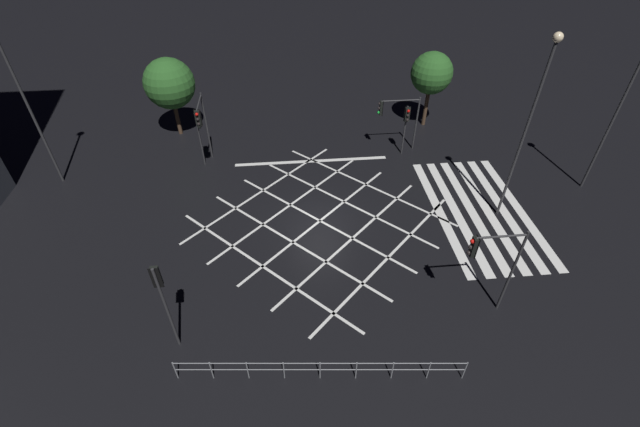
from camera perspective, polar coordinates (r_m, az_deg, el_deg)
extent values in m
plane|color=black|center=(23.24, 0.00, -0.98)|extent=(200.00, 200.00, 0.00)
cube|color=silver|center=(24.65, 15.74, 0.04)|extent=(9.82, 0.50, 0.01)
cube|color=silver|center=(24.97, 17.68, 0.17)|extent=(9.82, 0.50, 0.01)
cube|color=silver|center=(25.32, 19.57, 0.29)|extent=(9.82, 0.50, 0.01)
cube|color=silver|center=(25.70, 21.40, 0.41)|extent=(9.82, 0.50, 0.01)
cube|color=silver|center=(26.10, 23.18, 0.53)|extent=(9.82, 0.50, 0.01)
cube|color=silver|center=(26.52, 24.90, 0.64)|extent=(9.82, 0.50, 0.01)
cube|color=silver|center=(26.02, 6.14, 3.89)|extent=(8.58, 8.58, 0.01)
cube|color=silver|center=(21.48, 9.07, -5.82)|extent=(8.58, 8.58, 0.01)
cube|color=silver|center=(24.57, 3.24, 1.60)|extent=(8.58, 8.58, 0.01)
cube|color=silver|center=(22.27, 4.34, -3.31)|extent=(8.58, 8.58, 0.01)
cube|color=silver|center=(23.23, 0.00, -0.98)|extent=(8.58, 8.58, 0.01)
cube|color=silver|center=(23.23, 0.00, -0.98)|extent=(8.58, 8.58, 0.01)
cube|color=silver|center=(22.03, -3.62, -3.84)|extent=(8.58, 8.58, 0.01)
cube|color=silver|center=(24.36, -3.96, 1.16)|extent=(8.58, 8.58, 0.01)
cube|color=silver|center=(20.99, -7.65, -7.00)|extent=(8.58, 8.58, 0.01)
cube|color=silver|center=(25.62, -7.57, 3.10)|extent=(8.58, 8.58, 0.01)
cube|color=silver|center=(27.99, -1.18, 6.99)|extent=(0.30, 9.82, 0.01)
cylinder|color=#2D2D30|center=(28.20, -14.86, 11.14)|extent=(0.11, 0.11, 4.46)
cylinder|color=#2D2D30|center=(26.38, -15.87, 14.01)|extent=(2.06, 0.09, 0.09)
cube|color=black|center=(25.66, -15.96, 12.11)|extent=(0.16, 0.28, 0.90)
sphere|color=red|center=(25.43, -16.11, 12.58)|extent=(0.18, 0.18, 0.18)
sphere|color=black|center=(25.56, -15.99, 11.99)|extent=(0.18, 0.18, 0.18)
sphere|color=black|center=(25.70, -15.87, 11.40)|extent=(0.18, 0.18, 0.18)
cube|color=black|center=(25.74, -15.94, 12.20)|extent=(0.02, 0.36, 0.98)
cylinder|color=#2D2D30|center=(28.48, 11.20, 10.79)|extent=(0.11, 0.11, 3.38)
cube|color=black|center=(27.82, 11.58, 12.79)|extent=(0.16, 0.28, 0.90)
sphere|color=red|center=(27.59, 11.72, 13.23)|extent=(0.18, 0.18, 0.18)
sphere|color=black|center=(27.73, 11.64, 12.68)|extent=(0.18, 0.18, 0.18)
sphere|color=black|center=(27.86, 11.56, 12.14)|extent=(0.18, 0.18, 0.18)
cube|color=black|center=(27.90, 11.53, 12.87)|extent=(0.02, 0.36, 0.98)
cylinder|color=#2D2D30|center=(19.14, 24.16, -7.22)|extent=(0.11, 0.11, 4.50)
cylinder|color=#2D2D30|center=(17.32, 23.10, -2.83)|extent=(0.09, 1.99, 0.09)
cube|color=black|center=(17.18, 19.77, -4.21)|extent=(0.28, 0.16, 0.90)
sphere|color=red|center=(16.94, 19.65, -3.52)|extent=(0.18, 0.18, 0.18)
sphere|color=black|center=(17.14, 19.43, -4.25)|extent=(0.18, 0.18, 0.18)
sphere|color=black|center=(17.34, 19.22, -4.96)|extent=(0.18, 0.18, 0.18)
cube|color=black|center=(17.22, 20.05, -4.18)|extent=(0.36, 0.02, 0.98)
cylinder|color=#2D2D30|center=(29.12, 12.69, 11.57)|extent=(0.11, 0.11, 3.67)
cylinder|color=#2D2D30|center=(28.04, 10.73, 14.58)|extent=(0.09, 2.45, 0.09)
cube|color=black|center=(27.93, 8.12, 13.75)|extent=(0.28, 0.16, 0.90)
sphere|color=black|center=(27.78, 7.95, 14.30)|extent=(0.18, 0.18, 0.18)
sphere|color=black|center=(27.91, 7.89, 13.75)|extent=(0.18, 0.18, 0.18)
sphere|color=green|center=(28.04, 7.84, 13.20)|extent=(0.18, 0.18, 0.18)
cube|color=black|center=(27.96, 8.31, 13.75)|extent=(0.36, 0.02, 0.98)
cylinder|color=#2D2D30|center=(27.78, -15.69, 9.47)|extent=(0.11, 0.11, 3.58)
cube|color=black|center=(27.16, -15.89, 11.83)|extent=(0.28, 0.16, 0.90)
sphere|color=black|center=(27.01, -15.77, 12.41)|extent=(0.18, 0.18, 0.18)
sphere|color=orange|center=(27.14, -15.65, 11.85)|extent=(0.18, 0.18, 0.18)
sphere|color=black|center=(27.27, -15.54, 11.30)|extent=(0.18, 0.18, 0.18)
cube|color=black|center=(27.18, -16.08, 11.81)|extent=(0.36, 0.02, 0.98)
cylinder|color=#2D2D30|center=(17.33, -19.72, -11.98)|extent=(0.11, 0.11, 4.43)
cube|color=black|center=(16.17, -20.97, -7.81)|extent=(0.16, 0.28, 0.90)
sphere|color=black|center=(16.04, -21.14, -6.79)|extent=(0.18, 0.18, 0.18)
sphere|color=black|center=(16.25, -20.89, -7.52)|extent=(0.18, 0.18, 0.18)
sphere|color=green|center=(16.46, -20.65, -8.23)|extent=(0.18, 0.18, 0.18)
cube|color=black|center=(16.11, -21.03, -8.04)|extent=(0.02, 0.36, 0.98)
cylinder|color=#2D2D30|center=(23.22, 25.39, 8.92)|extent=(0.14, 0.14, 9.36)
sphere|color=#F9E0B2|center=(21.47, 29.15, 19.85)|extent=(0.43, 0.43, 0.43)
cylinder|color=#2D2D30|center=(28.36, 34.16, 9.52)|extent=(0.14, 0.14, 7.92)
cylinder|color=#2D2D30|center=(28.50, -34.27, 11.49)|extent=(0.14, 0.14, 9.51)
cylinder|color=#473323|center=(32.14, -18.48, 12.03)|extent=(0.27, 0.27, 2.44)
sphere|color=#285B23|center=(31.14, -19.45, 16.02)|extent=(3.33, 3.33, 3.33)
cylinder|color=#473323|center=(32.57, 13.94, 13.66)|extent=(0.27, 0.27, 2.81)
sphere|color=#285B23|center=(31.60, 14.67, 17.66)|extent=(2.85, 2.85, 2.85)
cylinder|color=gray|center=(17.78, -18.73, -19.20)|extent=(0.05, 0.05, 1.05)
cylinder|color=gray|center=(17.42, -14.27, -19.61)|extent=(0.05, 0.05, 1.05)
cylinder|color=gray|center=(17.16, -9.62, -19.93)|extent=(0.05, 0.05, 1.05)
cylinder|color=gray|center=(17.00, -4.85, -20.12)|extent=(0.05, 0.05, 1.05)
cylinder|color=gray|center=(16.94, 0.00, -20.19)|extent=(0.05, 0.05, 1.05)
cylinder|color=gray|center=(17.00, 4.85, -20.12)|extent=(0.05, 0.05, 1.05)
cylinder|color=gray|center=(17.16, 9.62, -19.93)|extent=(0.05, 0.05, 1.05)
cylinder|color=gray|center=(17.42, 14.27, -19.61)|extent=(0.05, 0.05, 1.05)
cylinder|color=gray|center=(17.78, 18.73, -19.20)|extent=(0.05, 0.05, 1.05)
cylinder|color=gray|center=(16.52, 0.00, -19.35)|extent=(1.07, 10.74, 0.04)
cylinder|color=gray|center=(16.90, 0.00, -20.10)|extent=(1.07, 10.74, 0.04)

